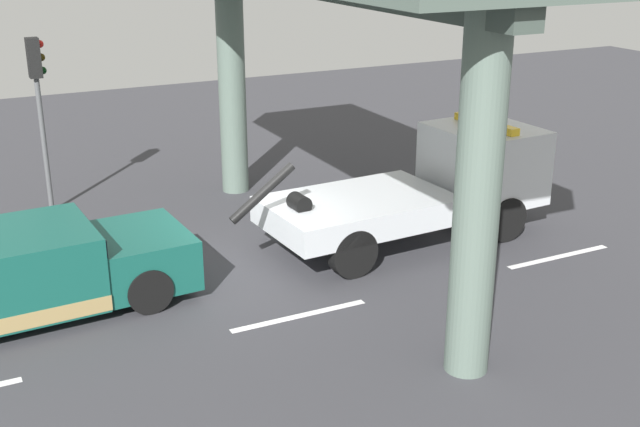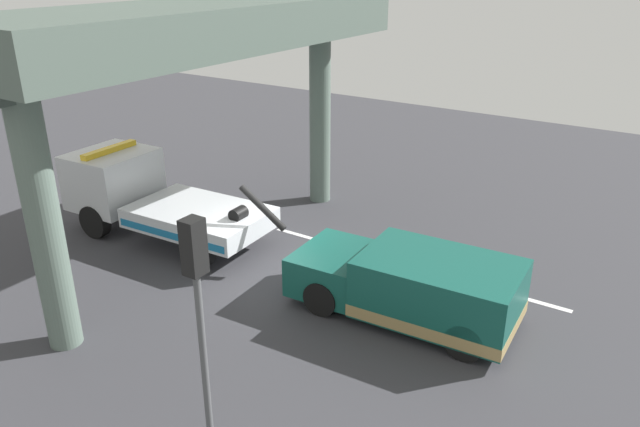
{
  "view_description": "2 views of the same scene",
  "coord_description": "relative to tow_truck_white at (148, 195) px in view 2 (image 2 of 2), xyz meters",
  "views": [
    {
      "loc": [
        -5.42,
        -13.84,
        6.58
      ],
      "look_at": [
        1.13,
        -0.79,
        1.29
      ],
      "focal_mm": 45.17,
      "sensor_mm": 36.0,
      "label": 1
    },
    {
      "loc": [
        -9.04,
        11.26,
        7.69
      ],
      "look_at": [
        -1.04,
        -0.99,
        1.5
      ],
      "focal_mm": 34.27,
      "sensor_mm": 36.0,
      "label": 2
    }
  ],
  "objects": [
    {
      "name": "towed_van_green",
      "position": [
        -8.54,
        -0.04,
        -0.42
      ],
      "size": [
        5.3,
        2.44,
        1.58
      ],
      "color": "#145147",
      "rests_on": "ground"
    },
    {
      "name": "ground_plane",
      "position": [
        -4.31,
        -0.04,
        -1.25
      ],
      "size": [
        60.0,
        40.0,
        0.1
      ],
      "primitive_type": "cube",
      "color": "#38383D"
    },
    {
      "name": "lane_stripe_west",
      "position": [
        -10.31,
        -2.27,
        -1.2
      ],
      "size": [
        2.6,
        0.16,
        0.01
      ],
      "primitive_type": "cube",
      "color": "silver",
      "rests_on": "ground"
    },
    {
      "name": "traffic_light_near",
      "position": [
        -7.29,
        5.41,
        1.83
      ],
      "size": [
        0.39,
        0.32,
        4.15
      ],
      "color": "#515456",
      "rests_on": "ground"
    },
    {
      "name": "lane_stripe_east",
      "position": [
        1.69,
        -2.27,
        -1.2
      ],
      "size": [
        2.6,
        0.16,
        0.01
      ],
      "primitive_type": "cube",
      "color": "silver",
      "rests_on": "ground"
    },
    {
      "name": "tow_truck_white",
      "position": [
        0.0,
        0.0,
        0.0
      ],
      "size": [
        7.3,
        2.68,
        2.46
      ],
      "color": "silver",
      "rests_on": "ground"
    },
    {
      "name": "overpass_structure",
      "position": [
        -2.74,
        -0.04,
        4.59
      ],
      "size": [
        3.6,
        12.0,
        6.68
      ],
      "color": "#596B60",
      "rests_on": "ground"
    },
    {
      "name": "lane_stripe_mid",
      "position": [
        -4.31,
        -2.27,
        -1.2
      ],
      "size": [
        2.6,
        0.16,
        0.01
      ],
      "primitive_type": "cube",
      "color": "silver",
      "rests_on": "ground"
    }
  ]
}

